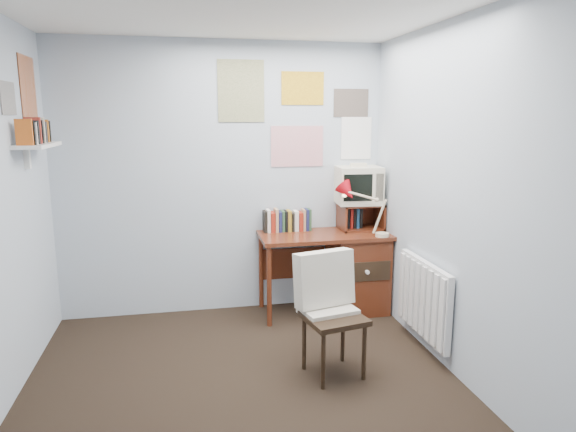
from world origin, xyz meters
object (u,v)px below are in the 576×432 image
object	(u,v)px
desk	(351,269)
wall_shelf	(38,145)
crt_tv	(358,183)
radiator	(424,299)
desk_lamp	(383,212)
desk_chair	(334,318)
tv_riser	(361,216)

from	to	relation	value
desk	wall_shelf	size ratio (longest dim) A/B	1.94
crt_tv	radiator	distance (m)	1.33
desk_lamp	wall_shelf	bearing A→B (deg)	171.73
desk	desk_chair	bearing A→B (deg)	-113.87
desk	radiator	size ratio (longest dim) A/B	1.50
desk_chair	crt_tv	world-z (taller)	crt_tv
desk	desk_lamp	distance (m)	0.65
radiator	wall_shelf	size ratio (longest dim) A/B	1.29
tv_riser	wall_shelf	size ratio (longest dim) A/B	0.65
desk_lamp	tv_riser	bearing A→B (deg)	94.00
desk	radiator	bearing A→B (deg)	-72.76
desk	tv_riser	world-z (taller)	tv_riser
tv_riser	wall_shelf	world-z (taller)	wall_shelf
desk_chair	tv_riser	size ratio (longest dim) A/B	2.13
desk_lamp	radiator	size ratio (longest dim) A/B	0.55
desk_chair	radiator	world-z (taller)	desk_chair
desk	desk_lamp	bearing A→B (deg)	-46.23
desk	tv_riser	xyz separation A→B (m)	(0.12, 0.11, 0.48)
desk_chair	crt_tv	bearing A→B (deg)	53.27
desk	wall_shelf	bearing A→B (deg)	-171.60
desk_chair	crt_tv	distance (m)	1.65
desk	wall_shelf	distance (m)	2.87
desk	desk_lamp	xyz separation A→B (m)	(0.21, -0.22, 0.58)
desk_chair	crt_tv	xyz separation A→B (m)	(0.61, 1.32, 0.78)
tv_riser	radiator	size ratio (longest dim) A/B	0.50
tv_riser	crt_tv	xyz separation A→B (m)	(-0.03, 0.02, 0.32)
tv_riser	crt_tv	size ratio (longest dim) A/B	0.98
desk	tv_riser	distance (m)	0.51
wall_shelf	radiator	bearing A→B (deg)	-10.89
desk	tv_riser	size ratio (longest dim) A/B	3.00
desk_chair	wall_shelf	size ratio (longest dim) A/B	1.38
desk_chair	desk	bearing A→B (deg)	54.45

